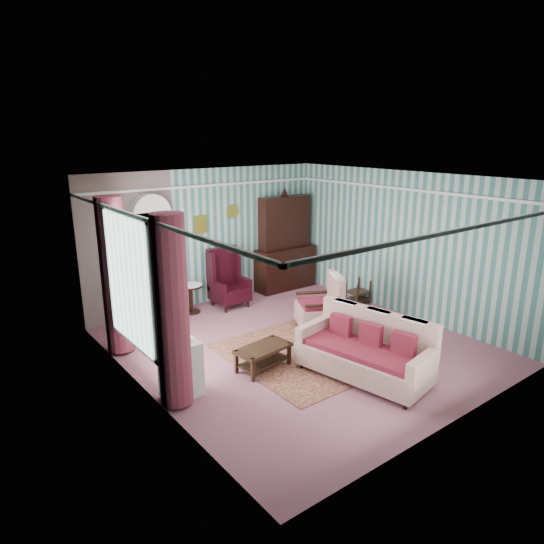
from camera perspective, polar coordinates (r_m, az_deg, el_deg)
floor at (r=8.62m, az=3.06°, el=-8.66°), size 6.00×6.00×0.00m
room_shell at (r=7.76m, az=-1.06°, el=4.19°), size 5.53×6.02×2.91m
bookcase at (r=9.87m, az=-13.71°, el=1.02°), size 0.80×0.28×2.24m
dresser_hutch at (r=11.40m, az=1.61°, el=3.77°), size 1.50×0.56×2.36m
wingback_left at (r=9.57m, az=-13.93°, el=-2.56°), size 0.76×0.80×1.25m
wingback_right at (r=10.34m, az=-5.05°, el=-0.75°), size 0.76×0.80×1.25m
seated_woman at (r=9.58m, az=-13.92°, el=-2.75°), size 0.44×0.40×1.18m
round_side_table at (r=10.16m, az=-9.51°, el=-3.14°), size 0.50×0.50×0.60m
nest_table at (r=10.74m, az=10.07°, el=-2.29°), size 0.45×0.38×0.54m
plant_stand at (r=7.03m, az=-10.65°, el=-11.31°), size 0.55×0.35×0.80m
rug at (r=8.60m, az=5.91°, el=-8.75°), size 3.20×2.60×0.01m
sofa at (r=7.49m, az=10.78°, el=-8.90°), size 1.32×2.16×0.95m
floral_armchair at (r=9.22m, az=5.51°, el=-3.93°), size 1.03×1.10×0.93m
coffee_table at (r=7.75m, az=-1.04°, el=-10.05°), size 0.95×0.59×0.38m
potted_plant_a at (r=6.65m, az=-11.13°, el=-7.12°), size 0.40×0.35×0.43m
potted_plant_b at (r=6.92m, az=-10.73°, el=-5.85°), size 0.34×0.31×0.50m
potted_plant_c at (r=6.76m, az=-11.81°, el=-6.83°), size 0.31×0.31×0.42m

